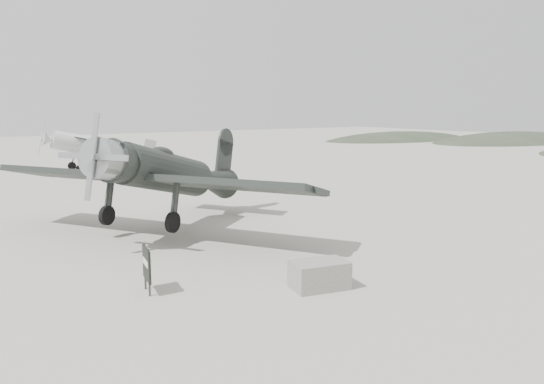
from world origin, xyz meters
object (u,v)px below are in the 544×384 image
Objects in this scene: highwing_monoplane at (96,145)px; equipment_block at (319,275)px; sign_board at (147,265)px; lowwing_monoplane at (170,174)px.

highwing_monoplane is 7.79× the size of equipment_block.
highwing_monoplane reaches higher than sign_board.
highwing_monoplane is at bearing 86.91° from sign_board.
lowwing_monoplane reaches higher than sign_board.
highwing_monoplane reaches higher than equipment_block.
equipment_block is 4.59m from sign_board.
equipment_block is 1.18× the size of sign_board.
highwing_monoplane is at bearing 85.54° from equipment_block.
lowwing_monoplane is at bearing -97.96° from highwing_monoplane.
lowwing_monoplane reaches higher than equipment_block.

